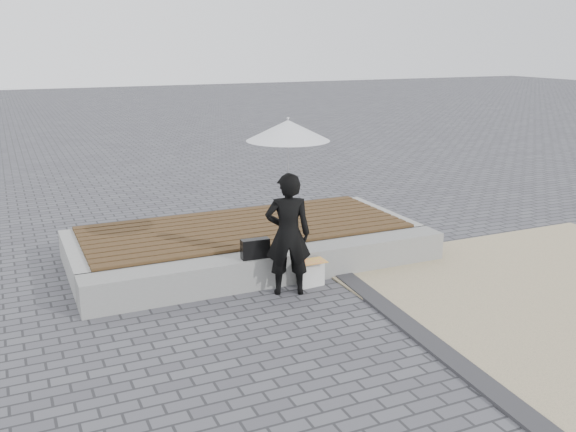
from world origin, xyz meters
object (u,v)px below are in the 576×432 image
at_px(woman, 288,234).
at_px(canvas_tote, 311,273).
at_px(handbag, 255,249).
at_px(parasol, 288,130).
at_px(seating_ledge, 277,266).

xyz_separation_m(woman, canvas_tote, (0.37, 0.10, -0.59)).
xyz_separation_m(handbag, canvas_tote, (0.67, -0.23, -0.35)).
bearing_deg(canvas_tote, parasol, -169.70).
relative_size(woman, canvas_tote, 4.42).
bearing_deg(parasol, seating_ledge, 84.85).
height_order(seating_ledge, handbag, handbag).
height_order(seating_ledge, parasol, parasol).
bearing_deg(parasol, canvas_tote, 14.68).
bearing_deg(woman, canvas_tote, -145.69).
distance_m(woman, handbag, 0.51).
xyz_separation_m(parasol, handbag, (-0.30, 0.33, -1.51)).
distance_m(woman, parasol, 1.27).
distance_m(handbag, canvas_tote, 0.79).
relative_size(parasol, canvas_tote, 3.64).
distance_m(seating_ledge, parasol, 1.89).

